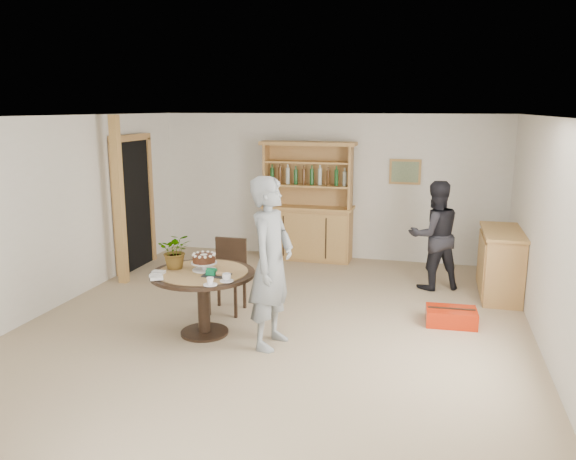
% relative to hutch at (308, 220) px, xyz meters
% --- Properties ---
extents(ground, '(7.00, 7.00, 0.00)m').
position_rel_hutch_xyz_m(ground, '(0.30, -3.24, -0.69)').
color(ground, tan).
rests_on(ground, ground).
extents(room_shell, '(6.04, 7.04, 2.52)m').
position_rel_hutch_xyz_m(room_shell, '(0.30, -3.23, 1.05)').
color(room_shell, white).
rests_on(room_shell, ground).
extents(doorway, '(0.13, 1.10, 2.18)m').
position_rel_hutch_xyz_m(doorway, '(-2.63, -1.24, 0.42)').
color(doorway, black).
rests_on(doorway, ground).
extents(pine_post, '(0.12, 0.12, 2.50)m').
position_rel_hutch_xyz_m(pine_post, '(-2.40, -2.04, 0.56)').
color(pine_post, tan).
rests_on(pine_post, ground).
extents(hutch, '(1.62, 0.54, 2.04)m').
position_rel_hutch_xyz_m(hutch, '(0.00, 0.00, 0.00)').
color(hutch, tan).
rests_on(hutch, ground).
extents(sideboard, '(0.54, 1.26, 0.94)m').
position_rel_hutch_xyz_m(sideboard, '(3.04, -1.24, -0.22)').
color(sideboard, tan).
rests_on(sideboard, ground).
extents(dining_table, '(1.20, 1.20, 0.76)m').
position_rel_hutch_xyz_m(dining_table, '(-0.44, -3.57, -0.08)').
color(dining_table, black).
rests_on(dining_table, ground).
extents(dining_chair, '(0.43, 0.43, 0.95)m').
position_rel_hutch_xyz_m(dining_chair, '(-0.44, -2.74, -0.15)').
color(dining_chair, black).
rests_on(dining_chair, ground).
extents(birthday_cake, '(0.30, 0.30, 0.20)m').
position_rel_hutch_xyz_m(birthday_cake, '(-0.44, -3.52, 0.19)').
color(birthday_cake, white).
rests_on(birthday_cake, dining_table).
extents(flower_vase, '(0.47, 0.44, 0.42)m').
position_rel_hutch_xyz_m(flower_vase, '(-0.79, -3.52, 0.28)').
color(flower_vase, '#3F7233').
rests_on(flower_vase, dining_table).
extents(gift_tray, '(0.30, 0.20, 0.08)m').
position_rel_hutch_xyz_m(gift_tray, '(-0.22, -3.69, 0.10)').
color(gift_tray, black).
rests_on(gift_tray, dining_table).
extents(coffee_cup_a, '(0.15, 0.15, 0.09)m').
position_rel_hutch_xyz_m(coffee_cup_a, '(-0.04, -3.85, 0.11)').
color(coffee_cup_a, white).
rests_on(coffee_cup_a, dining_table).
extents(coffee_cup_b, '(0.15, 0.15, 0.08)m').
position_rel_hutch_xyz_m(coffee_cup_b, '(-0.16, -4.02, 0.11)').
color(coffee_cup_b, white).
rests_on(coffee_cup_b, dining_table).
extents(napkins, '(0.24, 0.33, 0.03)m').
position_rel_hutch_xyz_m(napkins, '(-0.85, -3.88, 0.09)').
color(napkins, white).
rests_on(napkins, dining_table).
extents(teen_boy, '(0.55, 0.75, 1.89)m').
position_rel_hutch_xyz_m(teen_boy, '(0.41, -3.67, 0.26)').
color(teen_boy, gray).
rests_on(teen_boy, ground).
extents(adult_person, '(0.95, 0.86, 1.59)m').
position_rel_hutch_xyz_m(adult_person, '(2.12, -1.13, 0.10)').
color(adult_person, black).
rests_on(adult_person, ground).
extents(red_suitcase, '(0.62, 0.43, 0.21)m').
position_rel_hutch_xyz_m(red_suitcase, '(2.37, -2.54, -0.59)').
color(red_suitcase, red).
rests_on(red_suitcase, ground).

